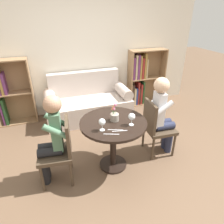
{
  "coord_description": "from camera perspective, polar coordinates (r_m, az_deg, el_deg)",
  "views": [
    {
      "loc": [
        -0.76,
        -2.15,
        2.1
      ],
      "look_at": [
        0.0,
        0.05,
        0.87
      ],
      "focal_mm": 32.0,
      "sensor_mm": 36.0,
      "label": 1
    }
  ],
  "objects": [
    {
      "name": "ground_plane",
      "position": [
        3.1,
        0.31,
        -14.82
      ],
      "size": [
        16.0,
        16.0,
        0.0
      ],
      "primitive_type": "plane",
      "color": "brown"
    },
    {
      "name": "back_wall",
      "position": [
        4.31,
        -9.0,
        17.42
      ],
      "size": [
        5.2,
        0.05,
        2.7
      ],
      "color": "silver",
      "rests_on": "ground_plane"
    },
    {
      "name": "round_table",
      "position": [
        2.74,
        0.34,
        -5.63
      ],
      "size": [
        0.9,
        0.9,
        0.75
      ],
      "color": "black",
      "rests_on": "ground_plane"
    },
    {
      "name": "couch",
      "position": [
        4.22,
        -6.87,
        2.49
      ],
      "size": [
        1.71,
        0.8,
        0.92
      ],
      "color": "beige",
      "rests_on": "ground_plane"
    },
    {
      "name": "bookshelf_left",
      "position": [
        4.35,
        -28.8,
        4.51
      ],
      "size": [
        0.85,
        0.28,
        1.28
      ],
      "color": "#93704C",
      "rests_on": "ground_plane"
    },
    {
      "name": "bookshelf_right",
      "position": [
        4.76,
        8.33,
        9.43
      ],
      "size": [
        0.85,
        0.28,
        1.28
      ],
      "color": "#93704C",
      "rests_on": "ground_plane"
    },
    {
      "name": "chair_left",
      "position": [
        2.68,
        -14.57,
        -10.1
      ],
      "size": [
        0.47,
        0.47,
        0.9
      ],
      "rotation": [
        0.0,
        0.0,
        -1.69
      ],
      "color": "#473828",
      "rests_on": "ground_plane"
    },
    {
      "name": "chair_right",
      "position": [
        3.13,
        12.4,
        -3.82
      ],
      "size": [
        0.44,
        0.44,
        0.9
      ],
      "rotation": [
        0.0,
        0.0,
        1.51
      ],
      "color": "#473828",
      "rests_on": "ground_plane"
    },
    {
      "name": "person_left",
      "position": [
        2.59,
        -16.96,
        -7.1
      ],
      "size": [
        0.44,
        0.37,
        1.23
      ],
      "rotation": [
        0.0,
        0.0,
        -1.69
      ],
      "color": "black",
      "rests_on": "ground_plane"
    },
    {
      "name": "person_right",
      "position": [
        3.07,
        14.21,
        -0.51
      ],
      "size": [
        0.43,
        0.36,
        1.26
      ],
      "rotation": [
        0.0,
        0.0,
        1.51
      ],
      "color": "#282D47",
      "rests_on": "ground_plane"
    },
    {
      "name": "wine_glass_left",
      "position": [
        2.42,
        -2.85,
        -2.96
      ],
      "size": [
        0.08,
        0.08,
        0.16
      ],
      "color": "white",
      "rests_on": "round_table"
    },
    {
      "name": "wine_glass_right",
      "position": [
        2.54,
        5.66,
        -1.42
      ],
      "size": [
        0.09,
        0.09,
        0.17
      ],
      "color": "white",
      "rests_on": "round_table"
    },
    {
      "name": "flower_vase",
      "position": [
        2.65,
        0.69,
        -1.09
      ],
      "size": [
        0.12,
        0.12,
        0.25
      ],
      "color": "#9E9384",
      "rests_on": "round_table"
    },
    {
      "name": "knife_left_setting",
      "position": [
        2.48,
        0.98,
        -5.12
      ],
      "size": [
        0.18,
        0.08,
        0.0
      ],
      "color": "silver",
      "rests_on": "round_table"
    },
    {
      "name": "fork_left_setting",
      "position": [
        2.46,
        2.18,
        -5.43
      ],
      "size": [
        0.19,
        0.05,
        0.0
      ],
      "color": "silver",
      "rests_on": "round_table"
    },
    {
      "name": "knife_right_setting",
      "position": [
        2.4,
        -0.19,
        -6.34
      ],
      "size": [
        0.18,
        0.08,
        0.0
      ],
      "color": "silver",
      "rests_on": "round_table"
    }
  ]
}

